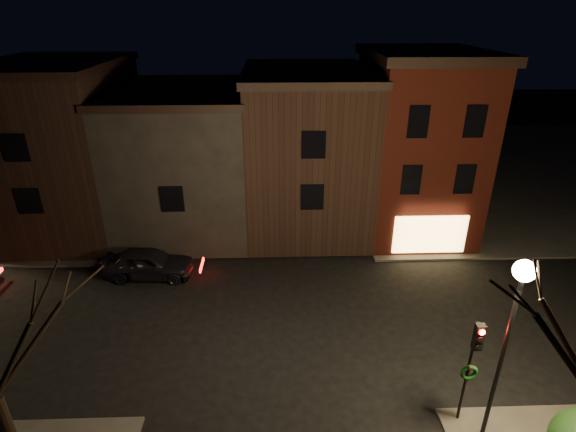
% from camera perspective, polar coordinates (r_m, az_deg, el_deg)
% --- Properties ---
extents(ground, '(120.00, 120.00, 0.00)m').
position_cam_1_polar(ground, '(20.48, -0.15, -13.32)').
color(ground, black).
rests_on(ground, ground).
extents(sidewalk_far_right, '(30.00, 30.00, 0.12)m').
position_cam_1_polar(sidewalk_far_right, '(43.35, 26.50, 5.43)').
color(sidewalk_far_right, '#2D2B28').
rests_on(sidewalk_far_right, ground).
extents(sidewalk_far_left, '(30.00, 30.00, 0.12)m').
position_cam_1_polar(sidewalk_far_left, '(42.89, -29.00, 4.72)').
color(sidewalk_far_left, '#2D2B28').
rests_on(sidewalk_far_left, ground).
extents(corner_building, '(6.50, 8.50, 10.50)m').
position_cam_1_polar(corner_building, '(27.87, 16.06, 8.88)').
color(corner_building, '#43120C').
rests_on(corner_building, ground).
extents(row_building_a, '(7.30, 10.30, 9.40)m').
position_cam_1_polar(row_building_a, '(27.76, 2.27, 8.56)').
color(row_building_a, black).
rests_on(row_building_a, ground).
extents(row_building_b, '(7.80, 10.30, 8.40)m').
position_cam_1_polar(row_building_b, '(28.33, -12.66, 7.25)').
color(row_building_b, black).
rests_on(row_building_b, ground).
extents(row_building_c, '(7.30, 10.30, 9.90)m').
position_cam_1_polar(row_building_c, '(30.32, -26.50, 7.86)').
color(row_building_c, black).
rests_on(row_building_c, ground).
extents(street_lamp_near, '(0.60, 0.60, 6.48)m').
position_cam_1_polar(street_lamp_near, '(14.24, 26.93, -10.06)').
color(street_lamp_near, black).
rests_on(street_lamp_near, sidewalk_near_right).
extents(traffic_signal, '(0.58, 0.38, 4.05)m').
position_cam_1_polar(traffic_signal, '(15.70, 22.37, -16.40)').
color(traffic_signal, black).
rests_on(traffic_signal, sidewalk_near_right).
extents(parked_car_a, '(4.62, 2.05, 1.55)m').
position_cam_1_polar(parked_car_a, '(24.23, -17.29, -5.73)').
color(parked_car_a, black).
rests_on(parked_car_a, ground).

